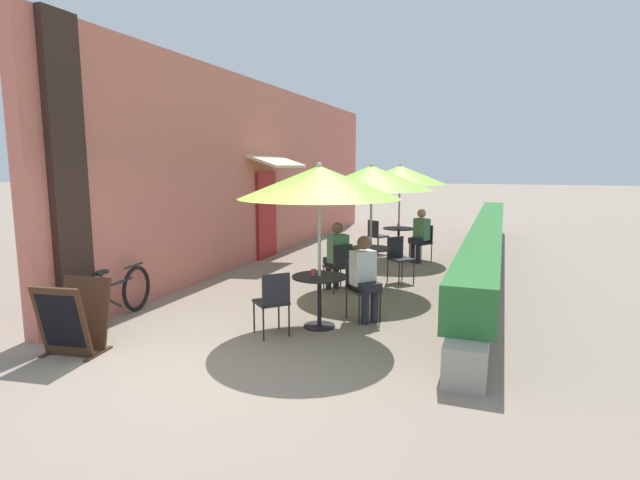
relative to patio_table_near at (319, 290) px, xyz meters
name	(u,v)px	position (x,y,z in m)	size (l,w,h in m)	color
ground_plane	(202,371)	(-0.69, -1.88, -0.53)	(120.00, 120.00, 0.00)	gray
cafe_facade_wall	(271,172)	(-3.23, 5.19, 1.56)	(0.98, 14.40, 4.20)	#C66B5B
planter_hedge	(487,243)	(2.06, 5.22, 0.01)	(0.60, 13.40, 1.01)	gray
patio_table_near	(319,290)	(0.00, 0.00, 0.00)	(0.76, 0.76, 0.73)	black
patio_umbrella_near	(319,182)	(0.00, 0.00, 1.50)	(2.22, 2.22, 2.30)	#B7B7BC
cafe_chair_near_left	(273,299)	(-0.43, -0.58, -0.01)	(0.57, 0.57, 0.87)	#232328
cafe_chair_near_right	(361,284)	(0.43, 0.58, -0.01)	(0.57, 0.57, 0.87)	#232328
seated_patron_near_right	(365,275)	(0.52, 0.50, 0.16)	(0.51, 0.51, 1.25)	#23232D
coffee_cup_near	(314,272)	(-0.08, -0.01, 0.25)	(0.07, 0.07, 0.09)	#B73D3D
patio_table_mid	(370,259)	(0.07, 2.57, 0.00)	(0.76, 0.76, 0.73)	black
patio_umbrella_mid	(372,178)	(0.07, 2.57, 1.50)	(2.22, 2.22, 2.30)	#B7B7BC
cafe_chair_mid_left	(399,255)	(0.48, 3.17, -0.01)	(0.56, 0.56, 0.87)	#232328
cafe_chair_mid_right	(340,264)	(-0.34, 1.98, -0.01)	(0.56, 0.56, 0.87)	#232328
seated_patron_mid_right	(336,253)	(-0.43, 2.05, 0.16)	(0.51, 0.50, 1.25)	#23232D
coffee_cup_mid	(370,245)	(0.05, 2.63, 0.25)	(0.07, 0.07, 0.09)	#232328
patio_table_far	(399,236)	(-0.02, 5.68, 0.00)	(0.76, 0.76, 0.73)	black
patio_umbrella_far	(400,175)	(-0.02, 5.68, 1.50)	(2.22, 2.22, 2.30)	#B7B7BC
cafe_chair_far_left	(423,240)	(0.62, 5.35, -0.01)	(0.55, 0.55, 0.87)	#232328
seated_patron_far_left	(420,233)	(0.56, 5.26, 0.16)	(0.49, 0.51, 1.25)	#23232D
cafe_chair_far_right	(376,234)	(-0.67, 6.01, -0.01)	(0.55, 0.55, 0.87)	#232328
coffee_cup_far	(399,226)	(-0.05, 5.79, 0.25)	(0.07, 0.07, 0.09)	#B73D3D
bicycle_leaning	(115,296)	(-2.89, -0.76, -0.16)	(0.29, 1.76, 0.80)	black
menu_board	(74,318)	(-2.43, -1.94, -0.09)	(0.72, 0.71, 0.89)	#422819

